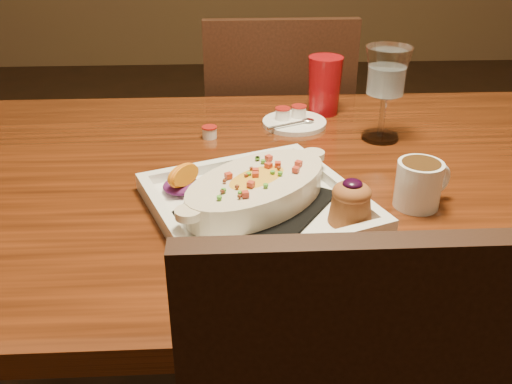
{
  "coord_description": "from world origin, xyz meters",
  "views": [
    {
      "loc": [
        -0.14,
        -0.95,
        1.22
      ],
      "look_at": [
        -0.1,
        -0.11,
        0.77
      ],
      "focal_mm": 40.0,
      "sensor_mm": 36.0,
      "label": 1
    }
  ],
  "objects_px": {
    "saucer": "(293,121)",
    "red_tumbler": "(324,86)",
    "plate": "(262,195)",
    "table": "(303,217)",
    "coffee_mug": "(420,182)",
    "goblet": "(386,77)",
    "chair_far": "(275,153)"
  },
  "relations": [
    {
      "from": "coffee_mug",
      "to": "red_tumbler",
      "type": "xyz_separation_m",
      "value": [
        -0.09,
        0.45,
        0.02
      ]
    },
    {
      "from": "coffee_mug",
      "to": "goblet",
      "type": "height_order",
      "value": "goblet"
    },
    {
      "from": "plate",
      "to": "red_tumbler",
      "type": "distance_m",
      "value": 0.49
    },
    {
      "from": "table",
      "to": "red_tumbler",
      "type": "relative_size",
      "value": 11.29
    },
    {
      "from": "chair_far",
      "to": "red_tumbler",
      "type": "bearing_deg",
      "value": 105.15
    },
    {
      "from": "chair_far",
      "to": "plate",
      "type": "height_order",
      "value": "chair_far"
    },
    {
      "from": "plate",
      "to": "saucer",
      "type": "xyz_separation_m",
      "value": [
        0.09,
        0.39,
        -0.02
      ]
    },
    {
      "from": "table",
      "to": "red_tumbler",
      "type": "xyz_separation_m",
      "value": [
        0.08,
        0.32,
        0.16
      ]
    },
    {
      "from": "coffee_mug",
      "to": "saucer",
      "type": "bearing_deg",
      "value": 89.16
    },
    {
      "from": "chair_far",
      "to": "plate",
      "type": "relative_size",
      "value": 2.24
    },
    {
      "from": "saucer",
      "to": "table",
      "type": "bearing_deg",
      "value": -91.19
    },
    {
      "from": "chair_far",
      "to": "saucer",
      "type": "xyz_separation_m",
      "value": [
        0.01,
        -0.38,
        0.25
      ]
    },
    {
      "from": "coffee_mug",
      "to": "saucer",
      "type": "relative_size",
      "value": 0.71
    },
    {
      "from": "saucer",
      "to": "red_tumbler",
      "type": "bearing_deg",
      "value": 42.84
    },
    {
      "from": "table",
      "to": "plate",
      "type": "height_order",
      "value": "plate"
    },
    {
      "from": "chair_far",
      "to": "red_tumbler",
      "type": "height_order",
      "value": "chair_far"
    },
    {
      "from": "red_tumbler",
      "to": "chair_far",
      "type": "bearing_deg",
      "value": 105.15
    },
    {
      "from": "chair_far",
      "to": "goblet",
      "type": "distance_m",
      "value": 0.63
    },
    {
      "from": "table",
      "to": "chair_far",
      "type": "bearing_deg",
      "value": 90.0
    },
    {
      "from": "plate",
      "to": "goblet",
      "type": "bearing_deg",
      "value": 26.32
    },
    {
      "from": "table",
      "to": "chair_far",
      "type": "relative_size",
      "value": 1.61
    },
    {
      "from": "goblet",
      "to": "saucer",
      "type": "xyz_separation_m",
      "value": [
        -0.17,
        0.09,
        -0.13
      ]
    },
    {
      "from": "goblet",
      "to": "red_tumbler",
      "type": "height_order",
      "value": "goblet"
    },
    {
      "from": "red_tumbler",
      "to": "saucer",
      "type": "bearing_deg",
      "value": -137.16
    },
    {
      "from": "plate",
      "to": "goblet",
      "type": "distance_m",
      "value": 0.41
    },
    {
      "from": "saucer",
      "to": "red_tumbler",
      "type": "distance_m",
      "value": 0.12
    },
    {
      "from": "saucer",
      "to": "plate",
      "type": "bearing_deg",
      "value": -103.64
    },
    {
      "from": "plate",
      "to": "red_tumbler",
      "type": "relative_size",
      "value": 3.13
    },
    {
      "from": "plate",
      "to": "saucer",
      "type": "bearing_deg",
      "value": 54.79
    },
    {
      "from": "goblet",
      "to": "coffee_mug",
      "type": "bearing_deg",
      "value": -91.66
    },
    {
      "from": "red_tumbler",
      "to": "plate",
      "type": "bearing_deg",
      "value": -110.59
    },
    {
      "from": "plate",
      "to": "coffee_mug",
      "type": "height_order",
      "value": "plate"
    }
  ]
}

